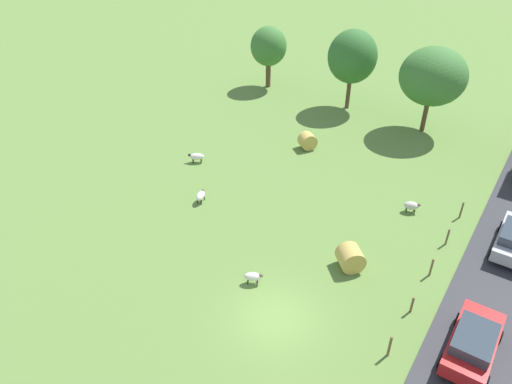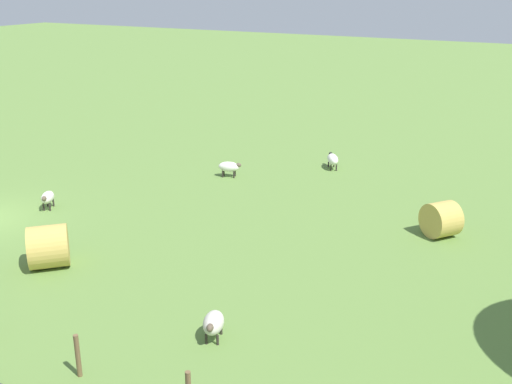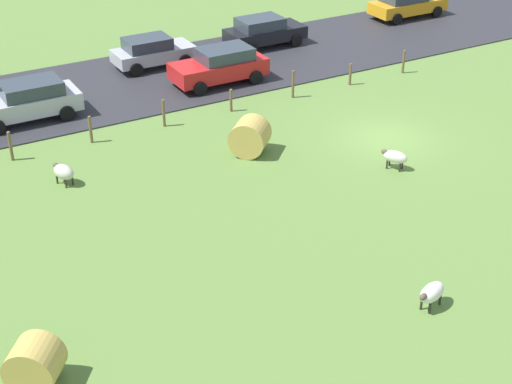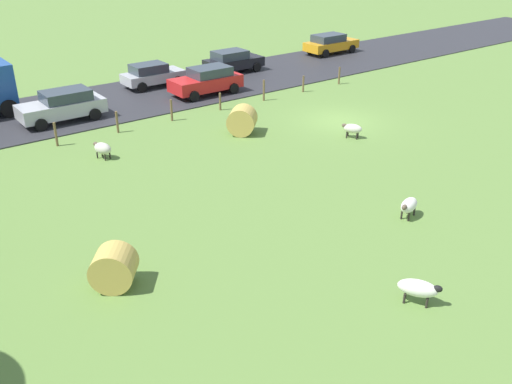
# 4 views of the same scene
# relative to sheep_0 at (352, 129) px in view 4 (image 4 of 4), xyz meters

# --- Properties ---
(ground_plane) EXTENTS (160.00, 160.00, 0.00)m
(ground_plane) POSITION_rel_sheep_0_xyz_m (2.21, -1.37, -0.49)
(ground_plane) COLOR olive
(road_strip) EXTENTS (8.00, 80.00, 0.06)m
(road_strip) POSITION_rel_sheep_0_xyz_m (12.86, -1.37, -0.46)
(road_strip) COLOR #2D2D33
(road_strip) RESTS_ON ground_plane
(sheep_0) EXTENTS (1.05, 0.85, 0.72)m
(sheep_0) POSITION_rel_sheep_0_xyz_m (0.00, 0.00, 0.00)
(sheep_0) COLOR silver
(sheep_0) RESTS_ON ground_plane
(sheep_1) EXTENTS (0.76, 1.14, 0.74)m
(sheep_1) POSITION_rel_sheep_0_xyz_m (-7.10, 4.39, 0.01)
(sheep_1) COLOR white
(sheep_1) RESTS_ON ground_plane
(sheep_2) EXTENTS (1.08, 0.82, 0.75)m
(sheep_2) POSITION_rel_sheep_0_xyz_m (4.91, 10.98, -0.00)
(sheep_2) COLOR beige
(sheep_2) RESTS_ON ground_plane
(sheep_3) EXTENTS (1.21, 1.02, 0.75)m
(sheep_3) POSITION_rel_sheep_0_xyz_m (-10.59, 8.24, 0.01)
(sheep_3) COLOR white
(sheep_3) RESTS_ON ground_plane
(hay_bale_0) EXTENTS (1.87, 1.87, 1.40)m
(hay_bale_0) POSITION_rel_sheep_0_xyz_m (3.79, 4.00, 0.22)
(hay_bale_0) COLOR tan
(hay_bale_0) RESTS_ON ground_plane
(hay_bale_1) EXTENTS (1.59, 1.64, 1.29)m
(hay_bale_1) POSITION_rel_sheep_0_xyz_m (-4.71, 14.72, 0.16)
(hay_bale_1) COLOR tan
(hay_bale_1) RESTS_ON ground_plane
(fence_post_0) EXTENTS (0.12, 0.12, 1.13)m
(fence_post_0) POSITION_rel_sheep_0_xyz_m (7.72, -6.68, 0.08)
(fence_post_0) COLOR brown
(fence_post_0) RESTS_ON ground_plane
(fence_post_1) EXTENTS (0.12, 0.12, 1.03)m
(fence_post_1) POSITION_rel_sheep_0_xyz_m (7.72, -3.55, 0.03)
(fence_post_1) COLOR brown
(fence_post_1) RESTS_ON ground_plane
(fence_post_2) EXTENTS (0.12, 0.12, 1.26)m
(fence_post_2) POSITION_rel_sheep_0_xyz_m (7.72, -0.42, 0.15)
(fence_post_2) COLOR brown
(fence_post_2) RESTS_ON ground_plane
(fence_post_3) EXTENTS (0.12, 0.12, 1.00)m
(fence_post_3) POSITION_rel_sheep_0_xyz_m (7.72, 2.72, 0.02)
(fence_post_3) COLOR brown
(fence_post_3) RESTS_ON ground_plane
(fence_post_4) EXTENTS (0.12, 0.12, 1.17)m
(fence_post_4) POSITION_rel_sheep_0_xyz_m (7.72, 5.85, 0.10)
(fence_post_4) COLOR brown
(fence_post_4) RESTS_ON ground_plane
(fence_post_5) EXTENTS (0.12, 0.12, 1.12)m
(fence_post_5) POSITION_rel_sheep_0_xyz_m (7.72, 8.98, 0.07)
(fence_post_5) COLOR brown
(fence_post_5) RESTS_ON ground_plane
(fence_post_6) EXTENTS (0.12, 0.12, 1.18)m
(fence_post_6) POSITION_rel_sheep_0_xyz_m (7.72, 12.11, 0.11)
(fence_post_6) COLOR brown
(fence_post_6) RESTS_ON ground_plane
(car_0) EXTENTS (2.10, 4.41, 1.64)m
(car_0) POSITION_rel_sheep_0_xyz_m (10.83, 1.62, 0.42)
(car_0) COLOR red
(car_0) RESTS_ON road_strip
(car_1) EXTENTS (2.03, 4.53, 1.54)m
(car_1) POSITION_rel_sheep_0_xyz_m (14.75, -12.59, 0.38)
(car_1) COLOR orange
(car_1) RESTS_ON road_strip
(car_2) EXTENTS (2.09, 4.42, 1.61)m
(car_2) POSITION_rel_sheep_0_xyz_m (11.10, 10.53, 0.41)
(car_2) COLOR #B7B7BC
(car_2) RESTS_ON road_strip
(car_3) EXTENTS (2.06, 4.14, 1.53)m
(car_3) POSITION_rel_sheep_0_xyz_m (14.40, -2.80, 0.37)
(car_3) COLOR black
(car_3) RESTS_ON road_strip
(car_5) EXTENTS (1.95, 3.91, 1.48)m
(car_5) POSITION_rel_sheep_0_xyz_m (14.41, 3.51, 0.35)
(car_5) COLOR #B7B7BC
(car_5) RESTS_ON road_strip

